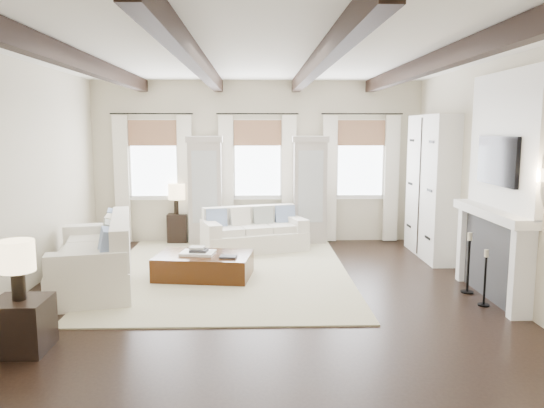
{
  "coord_description": "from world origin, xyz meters",
  "views": [
    {
      "loc": [
        -0.03,
        -6.83,
        2.27
      ],
      "look_at": [
        0.2,
        0.98,
        1.15
      ],
      "focal_mm": 35.0,
      "sensor_mm": 36.0,
      "label": 1
    }
  ],
  "objects_px": {
    "sofa_left": "(98,259)",
    "ottoman": "(204,266)",
    "side_table_front": "(21,325)",
    "sofa_back": "(254,233)",
    "side_table_back": "(178,228)"
  },
  "relations": [
    {
      "from": "sofa_left",
      "to": "ottoman",
      "type": "xyz_separation_m",
      "value": [
        1.49,
        0.34,
        -0.21
      ]
    },
    {
      "from": "side_table_front",
      "to": "sofa_left",
      "type": "bearing_deg",
      "value": 87.06
    },
    {
      "from": "ottoman",
      "to": "side_table_front",
      "type": "bearing_deg",
      "value": -113.58
    },
    {
      "from": "sofa_back",
      "to": "sofa_left",
      "type": "relative_size",
      "value": 0.82
    },
    {
      "from": "sofa_back",
      "to": "side_table_front",
      "type": "height_order",
      "value": "sofa_back"
    },
    {
      "from": "sofa_left",
      "to": "side_table_back",
      "type": "distance_m",
      "value": 3.02
    },
    {
      "from": "sofa_back",
      "to": "sofa_left",
      "type": "distance_m",
      "value": 3.13
    },
    {
      "from": "ottoman",
      "to": "side_table_front",
      "type": "height_order",
      "value": "side_table_front"
    },
    {
      "from": "sofa_back",
      "to": "ottoman",
      "type": "bearing_deg",
      "value": -112.12
    },
    {
      "from": "sofa_left",
      "to": "side_table_back",
      "type": "height_order",
      "value": "sofa_left"
    },
    {
      "from": "sofa_back",
      "to": "side_table_back",
      "type": "xyz_separation_m",
      "value": [
        -1.51,
        0.74,
        -0.03
      ]
    },
    {
      "from": "side_table_front",
      "to": "sofa_back",
      "type": "bearing_deg",
      "value": 62.17
    },
    {
      "from": "ottoman",
      "to": "side_table_back",
      "type": "height_order",
      "value": "side_table_back"
    },
    {
      "from": "sofa_back",
      "to": "sofa_left",
      "type": "bearing_deg",
      "value": -135.72
    },
    {
      "from": "sofa_back",
      "to": "side_table_front",
      "type": "relative_size",
      "value": 3.78
    }
  ]
}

